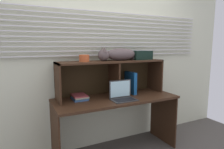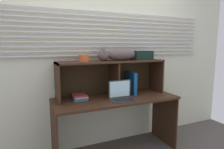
{
  "view_description": "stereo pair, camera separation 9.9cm",
  "coord_description": "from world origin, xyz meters",
  "px_view_note": "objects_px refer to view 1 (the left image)",
  "views": [
    {
      "loc": [
        -1.1,
        -1.92,
        1.42
      ],
      "look_at": [
        0.0,
        0.33,
        1.04
      ],
      "focal_mm": 30.89,
      "sensor_mm": 36.0,
      "label": 1
    },
    {
      "loc": [
        -1.01,
        -1.97,
        1.42
      ],
      "look_at": [
        0.0,
        0.33,
        1.04
      ],
      "focal_mm": 30.89,
      "sensor_mm": 36.0,
      "label": 2
    }
  ],
  "objects_px": {
    "cat": "(119,55)",
    "binder_upright": "(131,83)",
    "laptop": "(123,95)",
    "book_stack": "(80,97)",
    "storage_box": "(141,55)",
    "small_basket": "(84,58)"
  },
  "relations": [
    {
      "from": "storage_box",
      "to": "binder_upright",
      "type": "bearing_deg",
      "value": 180.0
    },
    {
      "from": "laptop",
      "to": "book_stack",
      "type": "bearing_deg",
      "value": 153.15
    },
    {
      "from": "small_basket",
      "to": "binder_upright",
      "type": "bearing_deg",
      "value": 0.0
    },
    {
      "from": "binder_upright",
      "to": "book_stack",
      "type": "bearing_deg",
      "value": 179.91
    },
    {
      "from": "binder_upright",
      "to": "book_stack",
      "type": "height_order",
      "value": "binder_upright"
    },
    {
      "from": "laptop",
      "to": "small_basket",
      "type": "relative_size",
      "value": 2.46
    },
    {
      "from": "cat",
      "to": "book_stack",
      "type": "relative_size",
      "value": 3.33
    },
    {
      "from": "storage_box",
      "to": "small_basket",
      "type": "bearing_deg",
      "value": 180.0
    },
    {
      "from": "laptop",
      "to": "storage_box",
      "type": "relative_size",
      "value": 1.11
    },
    {
      "from": "cat",
      "to": "laptop",
      "type": "relative_size",
      "value": 2.56
    },
    {
      "from": "binder_upright",
      "to": "book_stack",
      "type": "relative_size",
      "value": 1.29
    },
    {
      "from": "cat",
      "to": "binder_upright",
      "type": "bearing_deg",
      "value": -0.0
    },
    {
      "from": "laptop",
      "to": "book_stack",
      "type": "relative_size",
      "value": 1.3
    },
    {
      "from": "cat",
      "to": "binder_upright",
      "type": "height_order",
      "value": "cat"
    },
    {
      "from": "cat",
      "to": "book_stack",
      "type": "xyz_separation_m",
      "value": [
        -0.55,
        0.0,
        -0.51
      ]
    },
    {
      "from": "binder_upright",
      "to": "storage_box",
      "type": "relative_size",
      "value": 1.1
    },
    {
      "from": "cat",
      "to": "binder_upright",
      "type": "distance_m",
      "value": 0.43
    },
    {
      "from": "binder_upright",
      "to": "book_stack",
      "type": "distance_m",
      "value": 0.74
    },
    {
      "from": "small_basket",
      "to": "cat",
      "type": "bearing_deg",
      "value": 0.0
    },
    {
      "from": "book_stack",
      "to": "small_basket",
      "type": "bearing_deg",
      "value": -0.93
    },
    {
      "from": "binder_upright",
      "to": "storage_box",
      "type": "height_order",
      "value": "storage_box"
    },
    {
      "from": "small_basket",
      "to": "storage_box",
      "type": "bearing_deg",
      "value": 0.0
    }
  ]
}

